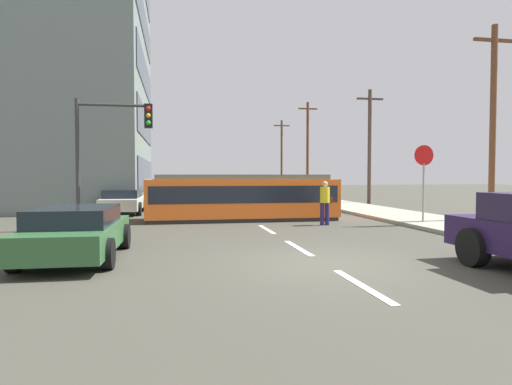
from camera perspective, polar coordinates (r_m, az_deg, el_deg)
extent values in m
plane|color=#414036|center=(19.45, -1.04, -3.34)|extent=(120.00, 120.00, 0.00)
cube|color=gray|center=(18.18, 22.89, -3.70)|extent=(3.20, 36.00, 0.14)
cube|color=silver|center=(8.00, 13.43, -11.55)|extent=(0.16, 2.40, 0.01)
cube|color=silver|center=(11.70, 5.42, -7.09)|extent=(0.16, 2.40, 0.01)
cube|color=silver|center=(15.55, 1.37, -4.75)|extent=(0.16, 2.40, 0.01)
cube|color=silver|center=(24.87, -3.11, -2.11)|extent=(0.16, 2.40, 0.01)
cube|color=silver|center=(30.82, -4.53, -1.26)|extent=(0.16, 2.40, 0.01)
cube|color=#2D3847|center=(29.60, -13.95, 2.24)|extent=(0.06, 13.00, 1.92)
cube|color=#2D3847|center=(29.77, -14.01, 8.41)|extent=(0.06, 13.00, 1.92)
cube|color=#2D3847|center=(30.29, -14.07, 14.44)|extent=(0.06, 13.00, 1.92)
cube|color=#2D3847|center=(31.12, -14.13, 20.21)|extent=(0.06, 13.00, 1.92)
cube|color=orange|center=(18.83, -1.85, -0.68)|extent=(7.93, 2.52, 1.57)
cube|color=#2D2D2D|center=(18.89, -1.85, -3.28)|extent=(7.77, 2.40, 0.15)
cube|color=#556659|center=(18.81, -1.85, 2.01)|extent=(7.13, 2.14, 0.20)
cube|color=#1E232D|center=(18.82, -1.85, -0.11)|extent=(7.61, 2.56, 0.69)
cube|color=gold|center=(26.99, -6.21, 0.42)|extent=(2.55, 5.20, 1.47)
cube|color=black|center=(24.45, -5.72, 0.75)|extent=(2.25, 0.14, 0.88)
cube|color=black|center=(26.98, -6.21, 0.98)|extent=(2.58, 4.42, 0.59)
cylinder|color=black|center=(25.36, -5.89, -1.02)|extent=(2.56, 0.92, 0.90)
cylinder|color=black|center=(28.66, -6.48, -0.64)|extent=(2.56, 0.92, 0.90)
cylinder|color=navy|center=(17.01, 8.49, -2.75)|extent=(0.16, 0.16, 0.85)
cylinder|color=navy|center=(17.07, 9.13, -2.73)|extent=(0.16, 0.16, 0.85)
cylinder|color=yellow|center=(16.99, 8.82, -0.30)|extent=(0.36, 0.36, 0.60)
sphere|color=tan|center=(16.98, 8.83, 1.08)|extent=(0.22, 0.22, 0.22)
cube|color=maroon|center=(17.12, 9.46, -0.96)|extent=(0.20, 0.11, 0.24)
cylinder|color=black|center=(10.34, 26.07, -6.34)|extent=(0.28, 0.80, 0.80)
cube|color=#306134|center=(10.91, -21.97, -5.23)|extent=(1.86, 4.37, 0.55)
cube|color=black|center=(10.71, -22.18, -2.81)|extent=(1.67, 2.42, 0.40)
cylinder|color=black|center=(12.40, -24.60, -5.29)|extent=(0.23, 0.64, 0.64)
cylinder|color=black|center=(12.05, -16.47, -5.39)|extent=(0.23, 0.64, 0.64)
cylinder|color=black|center=(9.94, -28.63, -7.20)|extent=(0.23, 0.64, 0.64)
cylinder|color=black|center=(9.50, -18.47, -7.46)|extent=(0.23, 0.64, 0.64)
cube|color=silver|center=(22.77, -16.66, -1.32)|extent=(1.86, 4.21, 0.55)
cube|color=black|center=(22.60, -16.72, -0.14)|extent=(1.67, 2.33, 0.40)
cylinder|color=black|center=(24.15, -18.30, -1.60)|extent=(0.24, 0.65, 0.64)
cylinder|color=black|center=(23.92, -14.18, -1.59)|extent=(0.24, 0.65, 0.64)
cylinder|color=black|center=(21.69, -19.38, -2.04)|extent=(0.24, 0.65, 0.64)
cylinder|color=black|center=(21.44, -14.80, -2.04)|extent=(0.24, 0.65, 0.64)
cylinder|color=gray|center=(17.80, 20.69, -0.02)|extent=(0.07, 0.07, 2.20)
cylinder|color=red|center=(17.80, 20.75, 4.49)|extent=(0.76, 0.04, 0.76)
cylinder|color=#333333|center=(16.47, -21.91, 3.36)|extent=(0.14, 0.14, 4.53)
cylinder|color=#333333|center=(16.45, -17.87, 10.63)|extent=(2.39, 0.10, 0.10)
cube|color=black|center=(16.30, -13.64, 9.52)|extent=(0.28, 0.24, 0.84)
sphere|color=red|center=(16.20, -13.67, 10.45)|extent=(0.16, 0.16, 0.16)
sphere|color=gold|center=(16.17, -13.66, 9.57)|extent=(0.16, 0.16, 0.16)
sphere|color=green|center=(16.14, -13.65, 8.69)|extent=(0.16, 0.16, 0.16)
cylinder|color=brown|center=(20.00, 28.11, 7.69)|extent=(0.24, 0.24, 7.77)
cube|color=brown|center=(20.59, 28.29, 16.83)|extent=(1.80, 0.12, 0.12)
cylinder|color=#4B3A32|center=(30.04, 14.36, 5.68)|extent=(0.24, 0.24, 7.44)
cube|color=#4B3A32|center=(30.39, 14.42, 11.56)|extent=(1.80, 0.12, 0.12)
cylinder|color=brown|center=(41.51, 6.64, 5.57)|extent=(0.24, 0.24, 8.59)
cube|color=brown|center=(41.89, 6.66, 10.63)|extent=(1.80, 0.12, 0.12)
cylinder|color=brown|center=(50.22, 3.31, 4.69)|extent=(0.24, 0.24, 8.03)
cube|color=brown|center=(50.48, 3.32, 8.56)|extent=(1.80, 0.12, 0.12)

